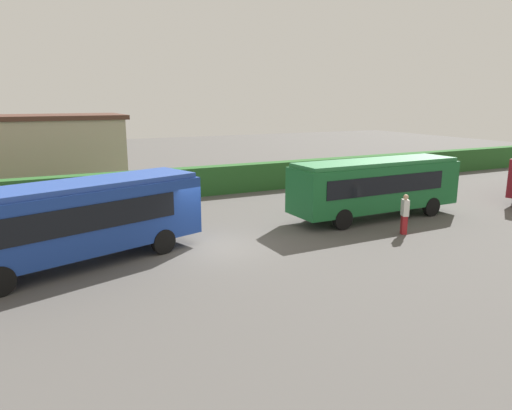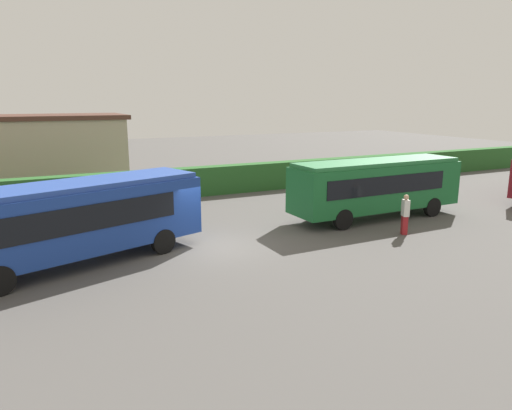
{
  "view_description": "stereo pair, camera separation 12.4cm",
  "coord_description": "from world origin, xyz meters",
  "px_view_note": "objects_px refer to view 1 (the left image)",
  "views": [
    {
      "loc": [
        -6.82,
        -17.65,
        6.04
      ],
      "look_at": [
        2.03,
        -0.01,
        1.62
      ],
      "focal_mm": 33.31,
      "sensor_mm": 36.0,
      "label": 1
    },
    {
      "loc": [
        -6.71,
        -17.71,
        6.04
      ],
      "look_at": [
        2.03,
        -0.01,
        1.62
      ],
      "focal_mm": 33.31,
      "sensor_mm": 36.0,
      "label": 2
    }
  ],
  "objects_px": {
    "bus_green": "(376,185)",
    "person_center": "(372,189)",
    "traffic_cone": "(446,193)",
    "bus_blue": "(74,218)",
    "person_left": "(405,213)"
  },
  "relations": [
    {
      "from": "bus_blue",
      "to": "traffic_cone",
      "type": "xyz_separation_m",
      "value": [
        22.17,
        2.77,
        -1.49
      ]
    },
    {
      "from": "person_center",
      "to": "traffic_cone",
      "type": "height_order",
      "value": "person_center"
    },
    {
      "from": "bus_blue",
      "to": "person_left",
      "type": "relative_size",
      "value": 5.44
    },
    {
      "from": "bus_blue",
      "to": "bus_green",
      "type": "height_order",
      "value": "bus_blue"
    },
    {
      "from": "bus_green",
      "to": "person_center",
      "type": "relative_size",
      "value": 4.95
    },
    {
      "from": "person_left",
      "to": "traffic_cone",
      "type": "xyz_separation_m",
      "value": [
        8.35,
        5.12,
        -0.69
      ]
    },
    {
      "from": "traffic_cone",
      "to": "bus_green",
      "type": "bearing_deg",
      "value": -164.4
    },
    {
      "from": "traffic_cone",
      "to": "person_left",
      "type": "bearing_deg",
      "value": -148.47
    },
    {
      "from": "bus_green",
      "to": "traffic_cone",
      "type": "xyz_separation_m",
      "value": [
        7.49,
        2.09,
        -1.45
      ]
    },
    {
      "from": "bus_green",
      "to": "traffic_cone",
      "type": "relative_size",
      "value": 15.85
    },
    {
      "from": "person_left",
      "to": "traffic_cone",
      "type": "bearing_deg",
      "value": -125.14
    },
    {
      "from": "person_left",
      "to": "traffic_cone",
      "type": "distance_m",
      "value": 9.82
    },
    {
      "from": "bus_green",
      "to": "person_center",
      "type": "xyz_separation_m",
      "value": [
        1.66,
        2.17,
        -0.73
      ]
    },
    {
      "from": "bus_green",
      "to": "person_center",
      "type": "distance_m",
      "value": 2.83
    },
    {
      "from": "bus_green",
      "to": "bus_blue",
      "type": "bearing_deg",
      "value": -178.1
    }
  ]
}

